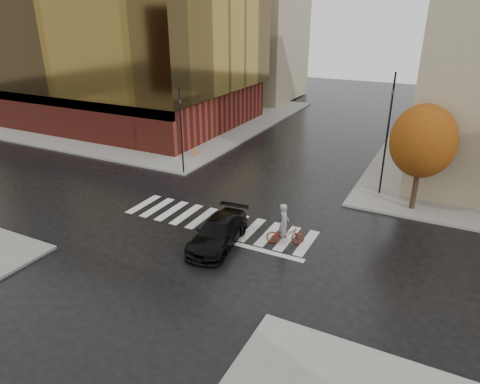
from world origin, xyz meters
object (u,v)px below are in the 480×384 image
object	(u,v)px
traffic_light_ne	(388,126)
fire_hydrant	(195,152)
cyclist	(285,230)
sedan	(218,233)
traffic_light_nw	(181,127)

from	to	relation	value
traffic_light_ne	fire_hydrant	bearing A→B (deg)	2.10
fire_hydrant	cyclist	bearing A→B (deg)	-39.87
traffic_light_ne	cyclist	bearing A→B (deg)	75.75
sedan	cyclist	bearing A→B (deg)	23.48
sedan	traffic_light_nw	distance (m)	11.53
sedan	fire_hydrant	distance (m)	14.82
sedan	traffic_light_ne	size ratio (longest dim) A/B	0.62
sedan	fire_hydrant	xyz separation A→B (m)	(-8.96, 11.80, -0.21)
sedan	fire_hydrant	world-z (taller)	sedan
sedan	traffic_light_nw	bearing A→B (deg)	127.41
sedan	traffic_light_nw	xyz separation A→B (m)	(-7.65, 8.10, 2.97)
cyclist	traffic_light_nw	bearing A→B (deg)	37.94
cyclist	sedan	bearing A→B (deg)	98.03
sedan	cyclist	size ratio (longest dim) A/B	2.16
cyclist	traffic_light_ne	bearing A→B (deg)	-41.48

